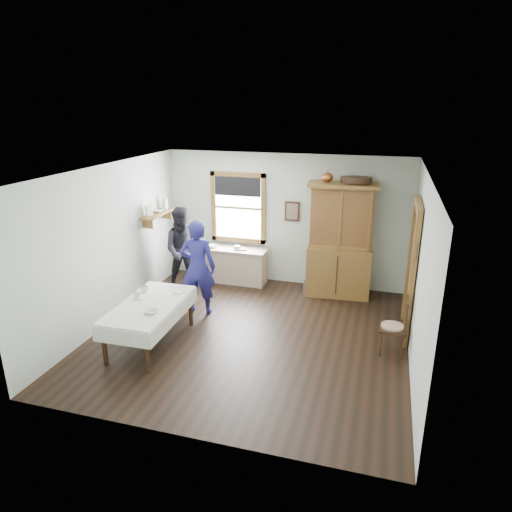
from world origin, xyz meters
name	(u,v)px	position (x,y,z in m)	size (l,w,h in m)	color
room	(250,258)	(0.00, 0.00, 1.35)	(5.01, 5.01, 2.70)	black
window	(238,204)	(-1.00, 2.47, 1.63)	(1.18, 0.07, 1.48)	white
doorway	(412,267)	(2.46, 0.85, 1.16)	(0.09, 1.14, 2.22)	#3F352D
wall_shelf	(158,212)	(-2.37, 1.54, 1.57)	(0.24, 1.00, 0.44)	olive
framed_picture	(292,211)	(0.15, 2.46, 1.55)	(0.30, 0.04, 0.40)	#352012
rug_beater	(417,243)	(2.45, 0.30, 1.72)	(0.27, 0.27, 0.01)	black
work_counter	(236,265)	(-0.96, 2.19, 0.37)	(1.29, 0.49, 0.74)	tan
china_hutch	(340,241)	(1.18, 2.11, 1.12)	(1.31, 0.62, 2.23)	olive
dining_table	(151,324)	(-1.44, -0.67, 0.34)	(0.91, 1.72, 0.69)	white
spindle_chair	(393,326)	(2.23, 0.09, 0.46)	(0.42, 0.42, 0.92)	#352012
pail	(311,286)	(0.67, 1.97, 0.16)	(0.31, 0.31, 0.33)	gray
wicker_basket	(324,290)	(0.93, 2.02, 0.10)	(0.35, 0.24, 0.20)	#A6844B
woman_blue	(198,271)	(-1.15, 0.60, 0.80)	(0.59, 0.39, 1.61)	navy
figure_dark	(185,253)	(-1.81, 1.48, 0.80)	(0.78, 0.60, 1.60)	black
table_cup_a	(144,289)	(-1.72, -0.29, 0.74)	(0.13, 0.13, 0.10)	silver
table_cup_b	(137,296)	(-1.71, -0.55, 0.74)	(0.11, 0.11, 0.10)	silver
table_bowl	(151,312)	(-1.24, -0.96, 0.72)	(0.21, 0.21, 0.05)	silver
counter_book	(237,249)	(-0.93, 2.14, 0.75)	(0.15, 0.21, 0.02)	#715D4B
counter_bowl	(213,246)	(-1.45, 2.13, 0.77)	(0.19, 0.19, 0.06)	silver
shelf_bowl	(158,211)	(-2.37, 1.55, 1.60)	(0.22, 0.22, 0.05)	silver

